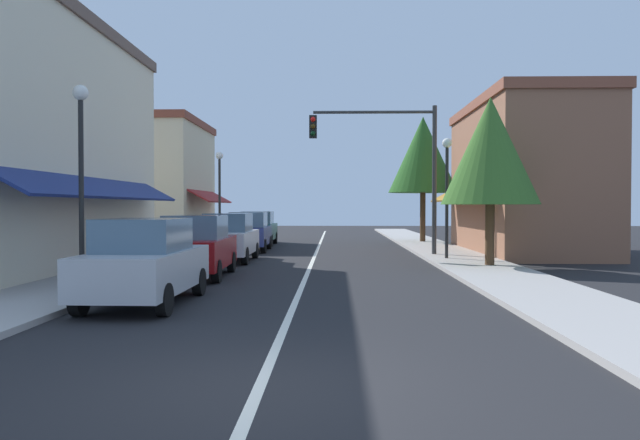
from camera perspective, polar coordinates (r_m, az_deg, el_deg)
The scene contains 18 objects.
ground_plane at distance 24.83m, azimuth -0.52°, elevation -3.41°, with size 80.00×80.00×0.00m, color black.
sidewalk_left at distance 25.61m, azimuth -12.93°, elevation -3.16°, with size 2.60×56.00×0.12m, color #A39E99.
sidewalk_right at distance 25.24m, azimuth 12.08°, elevation -3.22°, with size 2.60×56.00×0.12m, color #A39E99.
lane_center_stripe at distance 24.83m, azimuth -0.52°, elevation -3.40°, with size 0.14×52.00×0.01m, color silver.
storefront_left_block at distance 21.26m, azimuth -26.33°, elevation 6.56°, with size 5.71×14.20×8.06m.
storefront_right_block at distance 27.97m, azimuth 18.37°, elevation 3.77°, with size 5.67×10.20×6.55m.
storefront_far_left at distance 36.33m, azimuth -15.47°, elevation 3.47°, with size 7.13×8.20×6.89m.
parked_car_nearest_left at distance 13.09m, azimuth -15.94°, elevation -3.77°, with size 1.83×4.12×1.77m.
parked_car_second_left at distance 17.84m, azimuth -11.37°, elevation -2.43°, with size 1.86×4.14×1.77m.
parked_car_third_left at distance 22.79m, azimuth -8.45°, elevation -1.62°, with size 1.78×4.10×1.77m.
parked_car_far_left at distance 27.98m, azimuth -6.61°, elevation -1.09°, with size 1.86×4.14×1.77m.
parked_car_distant_left at distance 32.31m, azimuth -5.79°, elevation -0.78°, with size 1.82×4.12×1.77m.
traffic_signal_mast_arm at distance 24.80m, azimuth 6.71°, elevation 6.09°, with size 5.09×0.50×6.04m.
street_lamp_left_near at distance 15.56m, azimuth -21.28°, elevation 5.80°, with size 0.36×0.36×4.87m.
street_lamp_right_mid at distance 23.09m, azimuth 11.69°, elevation 3.86°, with size 0.36×0.36×4.53m.
street_lamp_left_far at distance 30.45m, azimuth -9.30°, elevation 3.41°, with size 0.36×0.36×4.70m.
tree_right_near at distance 20.78m, azimuth 15.51°, elevation 6.17°, with size 3.17×3.17×5.57m.
tree_right_far at distance 34.16m, azimuth 9.53°, elevation 5.98°, with size 3.77×3.77×6.93m.
Camera 1 is at (0.85, -6.73, 2.01)m, focal length 34.51 mm.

